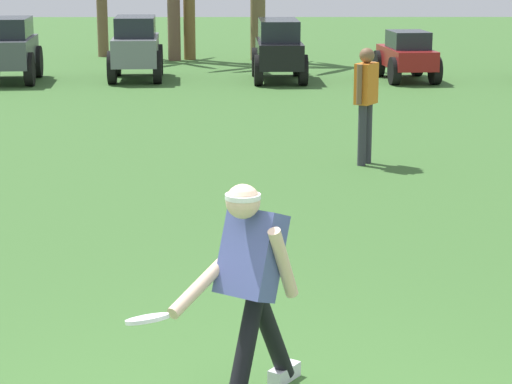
{
  "coord_description": "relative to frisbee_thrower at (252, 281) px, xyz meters",
  "views": [
    {
      "loc": [
        -0.04,
        -5.19,
        2.76
      ],
      "look_at": [
        0.0,
        2.59,
        0.9
      ],
      "focal_mm": 70.0,
      "sensor_mm": 36.0,
      "label": 1
    }
  ],
  "objects": [
    {
      "name": "parked_car_slot_b",
      "position": [
        -5.29,
        16.23,
        -0.06
      ],
      "size": [
        1.37,
        2.43,
        1.4
      ],
      "color": "#474C51",
      "rests_on": "ground_plane"
    },
    {
      "name": "teammate_midfield",
      "position": [
        1.52,
        7.3,
        0.14
      ],
      "size": [
        0.35,
        0.46,
        1.56
      ],
      "color": "#33333D",
      "rests_on": "ground_plane"
    },
    {
      "name": "parked_car_slot_d",
      "position": [
        0.62,
        16.44,
        -0.08
      ],
      "size": [
        1.2,
        2.43,
        1.34
      ],
      "color": "black",
      "rests_on": "ground_plane"
    },
    {
      "name": "parked_car_slot_e",
      "position": [
        3.47,
        16.41,
        -0.24
      ],
      "size": [
        1.28,
        2.28,
        1.1
      ],
      "color": "maroon",
      "rests_on": "ground_plane"
    },
    {
      "name": "parked_car_slot_c",
      "position": [
        -2.58,
        16.63,
        -0.06
      ],
      "size": [
        1.31,
        2.41,
        1.4
      ],
      "color": "slate",
      "rests_on": "ground_plane"
    },
    {
      "name": "frisbee_thrower",
      "position": [
        0.0,
        0.0,
        0.0
      ],
      "size": [
        0.83,
        0.85,
        1.43
      ],
      "color": "black",
      "rests_on": "ground_plane"
    },
    {
      "name": "frisbee_in_flight",
      "position": [
        -0.59,
        -0.51,
        -0.05
      ],
      "size": [
        0.35,
        0.35,
        0.09
      ],
      "color": "white"
    }
  ]
}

